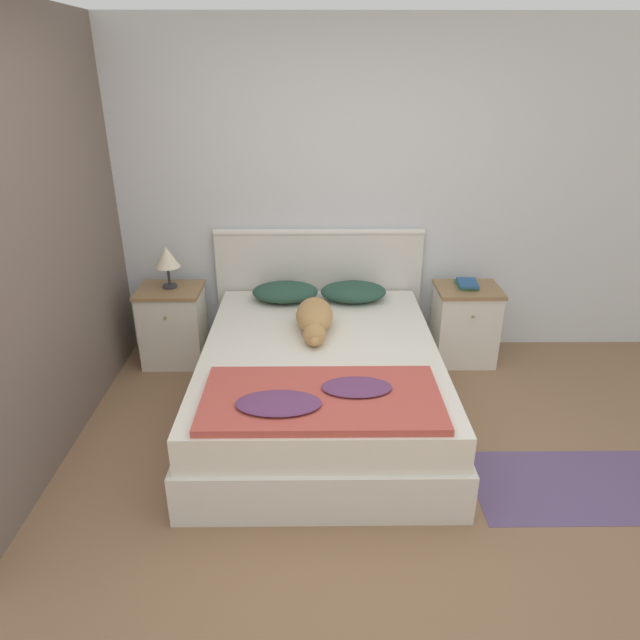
# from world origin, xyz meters

# --- Properties ---
(ground_plane) EXTENTS (16.00, 16.00, 0.00)m
(ground_plane) POSITION_xyz_m (0.00, 0.00, 0.00)
(ground_plane) COLOR #896647
(wall_back) EXTENTS (9.00, 0.06, 2.55)m
(wall_back) POSITION_xyz_m (0.00, 2.13, 1.27)
(wall_back) COLOR silver
(wall_back) RESTS_ON ground_plane
(wall_side_left) EXTENTS (0.06, 3.10, 2.55)m
(wall_side_left) POSITION_xyz_m (-1.67, 1.05, 1.27)
(wall_side_left) COLOR #706056
(wall_side_left) RESTS_ON ground_plane
(bed) EXTENTS (1.58, 2.09, 0.52)m
(bed) POSITION_xyz_m (-0.07, 0.99, 0.26)
(bed) COLOR silver
(bed) RESTS_ON ground_plane
(headboard) EXTENTS (1.66, 0.06, 1.03)m
(headboard) POSITION_xyz_m (-0.07, 2.06, 0.53)
(headboard) COLOR silver
(headboard) RESTS_ON ground_plane
(nightstand_left) EXTENTS (0.49, 0.42, 0.63)m
(nightstand_left) POSITION_xyz_m (-1.23, 1.80, 0.31)
(nightstand_left) COLOR silver
(nightstand_left) RESTS_ON ground_plane
(nightstand_right) EXTENTS (0.49, 0.42, 0.63)m
(nightstand_right) POSITION_xyz_m (1.09, 1.80, 0.31)
(nightstand_right) COLOR silver
(nightstand_right) RESTS_ON ground_plane
(pillow_left) EXTENTS (0.51, 0.35, 0.14)m
(pillow_left) POSITION_xyz_m (-0.33, 1.81, 0.59)
(pillow_left) COLOR #284C3D
(pillow_left) RESTS_ON bed
(pillow_right) EXTENTS (0.51, 0.35, 0.14)m
(pillow_right) POSITION_xyz_m (0.20, 1.81, 0.59)
(pillow_right) COLOR #284C3D
(pillow_right) RESTS_ON bed
(quilt) EXTENTS (1.30, 0.66, 0.08)m
(quilt) POSITION_xyz_m (-0.08, 0.32, 0.55)
(quilt) COLOR #BC4C42
(quilt) RESTS_ON bed
(dog) EXTENTS (0.26, 0.71, 0.19)m
(dog) POSITION_xyz_m (-0.11, 1.27, 0.61)
(dog) COLOR tan
(dog) RESTS_ON bed
(book_stack) EXTENTS (0.17, 0.23, 0.04)m
(book_stack) POSITION_xyz_m (1.08, 1.82, 0.65)
(book_stack) COLOR #337547
(book_stack) RESTS_ON nightstand_right
(table_lamp) EXTENTS (0.20, 0.20, 0.33)m
(table_lamp) POSITION_xyz_m (-1.23, 1.83, 0.86)
(table_lamp) COLOR #2D2D33
(table_lamp) RESTS_ON nightstand_left
(rug) EXTENTS (1.23, 0.64, 0.00)m
(rug) POSITION_xyz_m (1.41, 0.25, 0.00)
(rug) COLOR #604C75
(rug) RESTS_ON ground_plane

